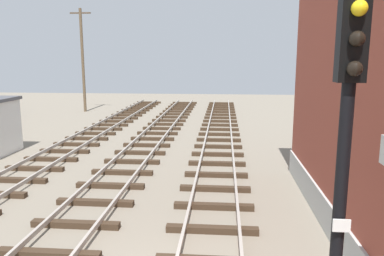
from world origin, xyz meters
name	(u,v)px	position (x,y,z in m)	size (l,w,h in m)	color
signal_mast	(344,151)	(2.72, -1.13, 3.41)	(0.36, 0.40, 5.43)	black
utility_pole_far	(83,59)	(-11.19, 25.90, 4.61)	(1.80, 0.24, 8.83)	brown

